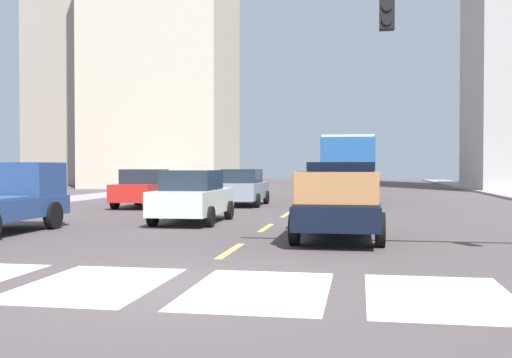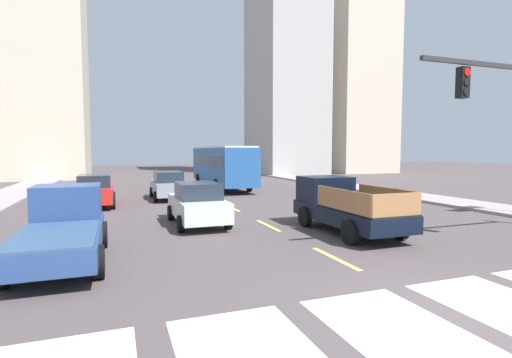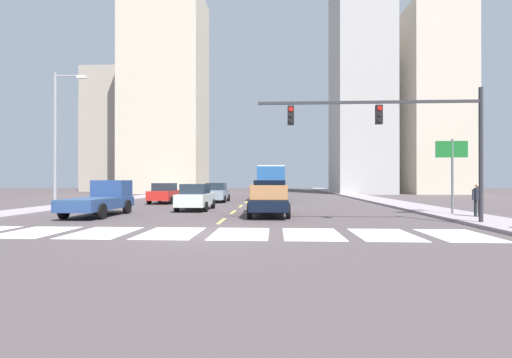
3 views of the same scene
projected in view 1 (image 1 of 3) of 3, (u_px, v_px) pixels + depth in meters
ground_plane at (175, 287)px, 9.15m from camera, size 160.00×160.00×0.00m
sidewalk_left at (42, 203)px, 28.99m from camera, size 2.93×110.00×0.15m
crosswalk_stripe_3 at (95, 284)px, 9.37m from camera, size 2.07×3.10×0.01m
crosswalk_stripe_4 at (259, 290)px, 8.93m from camera, size 2.07×3.10×0.01m
crosswalk_stripe_5 at (440, 296)px, 8.49m from camera, size 2.07×3.10×0.01m
lane_dash_0 at (231, 251)px, 13.09m from camera, size 0.16×2.40×0.01m
lane_dash_1 at (266, 228)px, 18.02m from camera, size 0.16×2.40×0.01m
lane_dash_2 at (286, 215)px, 22.94m from camera, size 0.16×2.40×0.01m
lane_dash_3 at (299, 206)px, 27.87m from camera, size 0.16×2.40×0.01m
lane_dash_4 at (308, 200)px, 32.79m from camera, size 0.16×2.40×0.01m
lane_dash_5 at (315, 196)px, 37.72m from camera, size 0.16×2.40×0.01m
lane_dash_6 at (320, 192)px, 42.65m from camera, size 0.16×2.40×0.01m
lane_dash_7 at (324, 190)px, 47.57m from camera, size 0.16×2.40×0.01m
pickup_stakebed at (340, 201)px, 15.81m from camera, size 2.18×5.20×1.96m
pickup_dark at (2, 199)px, 16.75m from camera, size 2.18×5.20×1.96m
city_bus at (350, 164)px, 32.70m from camera, size 2.72×10.80×3.32m
sedan_mid at (243, 187)px, 28.28m from camera, size 2.02×4.40×1.72m
sedan_far at (145, 188)px, 27.10m from camera, size 2.02×4.40×1.72m
sedan_near_right at (193, 196)px, 19.62m from camera, size 2.02×4.40×1.72m
block_mid_left at (89, 83)px, 64.38m from camera, size 9.98×10.30×21.62m
block_low_left at (163, 13)px, 53.31m from camera, size 11.76×10.37×30.92m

